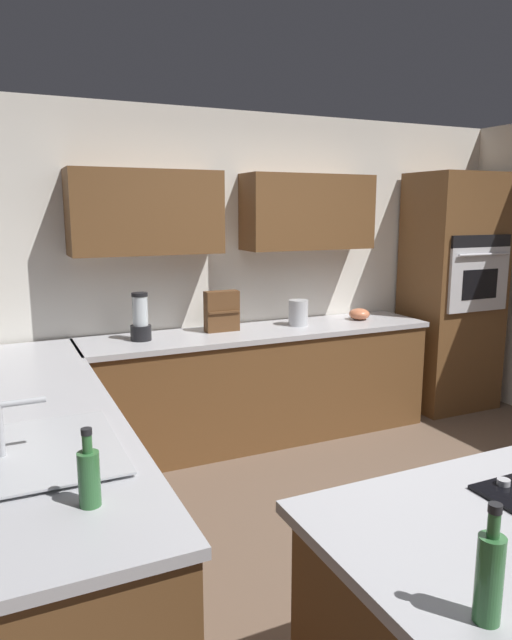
# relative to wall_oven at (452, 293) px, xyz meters

# --- Properties ---
(ground_plane) EXTENTS (14.00, 14.00, 0.00)m
(ground_plane) POSITION_rel_wall_oven_xyz_m (1.85, 1.72, -1.08)
(ground_plane) COLOR brown
(wall_back) EXTENTS (6.00, 0.44, 2.60)m
(wall_back) POSITION_rel_wall_oven_xyz_m (1.91, -0.34, 0.33)
(wall_back) COLOR white
(wall_back) RESTS_ON ground
(lower_cabinets_back) EXTENTS (2.80, 0.60, 0.86)m
(lower_cabinets_back) POSITION_rel_wall_oven_xyz_m (1.95, -0.00, -0.65)
(lower_cabinets_back) COLOR brown
(lower_cabinets_back) RESTS_ON ground
(countertop_back) EXTENTS (2.84, 0.64, 0.04)m
(countertop_back) POSITION_rel_wall_oven_xyz_m (1.95, -0.00, -0.20)
(countertop_back) COLOR #B2B2B7
(countertop_back) RESTS_ON lower_cabinets_back
(lower_cabinets_side) EXTENTS (0.60, 2.90, 0.86)m
(lower_cabinets_side) POSITION_rel_wall_oven_xyz_m (3.67, 1.17, -0.65)
(lower_cabinets_side) COLOR brown
(lower_cabinets_side) RESTS_ON ground
(countertop_side) EXTENTS (0.64, 2.94, 0.04)m
(countertop_side) POSITION_rel_wall_oven_xyz_m (3.67, 1.17, -0.20)
(countertop_side) COLOR #B2B2B7
(countertop_side) RESTS_ON lower_cabinets_side
(wall_oven) EXTENTS (0.80, 0.66, 2.15)m
(wall_oven) POSITION_rel_wall_oven_xyz_m (0.00, 0.00, 0.00)
(wall_oven) COLOR brown
(wall_oven) RESTS_ON ground
(sink_unit) EXTENTS (0.46, 0.70, 0.23)m
(sink_unit) POSITION_rel_wall_oven_xyz_m (3.68, 1.77, -0.16)
(sink_unit) COLOR #515456
(sink_unit) RESTS_ON countertop_side
(blender) EXTENTS (0.15, 0.15, 0.35)m
(blender) POSITION_rel_wall_oven_xyz_m (2.90, -0.03, -0.03)
(blender) COLOR black
(blender) RESTS_ON countertop_back
(mixing_bowl) EXTENTS (0.18, 0.18, 0.10)m
(mixing_bowl) POSITION_rel_wall_oven_xyz_m (1.00, -0.03, -0.13)
(mixing_bowl) COLOR #CC724C
(mixing_bowl) RESTS_ON countertop_back
(spice_rack) EXTENTS (0.27, 0.11, 0.32)m
(spice_rack) POSITION_rel_wall_oven_xyz_m (2.25, -0.08, -0.02)
(spice_rack) COLOR brown
(spice_rack) RESTS_ON countertop_back
(kettle) EXTENTS (0.16, 0.16, 0.21)m
(kettle) POSITION_rel_wall_oven_xyz_m (1.60, -0.03, -0.08)
(kettle) COLOR #B7BABF
(kettle) RESTS_ON countertop_back
(dish_soap_bottle) EXTENTS (0.07, 0.07, 0.26)m
(dish_soap_bottle) POSITION_rel_wall_oven_xyz_m (3.62, 2.25, -0.08)
(dish_soap_bottle) COLOR #336B38
(dish_soap_bottle) RESTS_ON countertop_side
(oil_bottle) EXTENTS (0.06, 0.06, 0.29)m
(oil_bottle) POSITION_rel_wall_oven_xyz_m (2.88, 3.18, -0.06)
(oil_bottle) COLOR #336B38
(oil_bottle) RESTS_ON island_top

